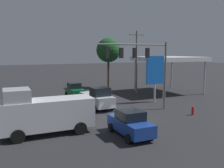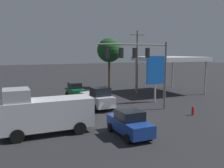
# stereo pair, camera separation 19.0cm
# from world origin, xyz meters

# --- Properties ---
(ground_plane) EXTENTS (200.00, 200.00, 0.00)m
(ground_plane) POSITION_xyz_m (0.00, 0.00, 0.00)
(ground_plane) COLOR #262628
(traffic_signal_assembly) EXTENTS (7.80, 0.43, 7.19)m
(traffic_signal_assembly) POSITION_xyz_m (-2.76, -1.11, 5.46)
(traffic_signal_assembly) COLOR slate
(traffic_signal_assembly) RESTS_ON ground
(utility_pole) EXTENTS (2.40, 0.26, 9.15)m
(utility_pole) POSITION_xyz_m (-8.13, -10.85, 4.86)
(utility_pole) COLOR slate
(utility_pole) RESTS_ON ground
(gas_station_canopy) EXTENTS (8.39, 8.68, 5.40)m
(gas_station_canopy) POSITION_xyz_m (-13.15, -9.88, 5.04)
(gas_station_canopy) COLOR silver
(gas_station_canopy) RESTS_ON ground
(price_sign) EXTENTS (2.44, 0.27, 5.67)m
(price_sign) POSITION_xyz_m (-7.06, -4.65, 3.81)
(price_sign) COLOR #B7B7BC
(price_sign) RESTS_ON ground
(hatchback_crossing) EXTENTS (2.01, 3.83, 1.97)m
(hatchback_crossing) POSITION_xyz_m (0.90, -11.94, 0.95)
(hatchback_crossing) COLOR #0C592D
(hatchback_crossing) RESTS_ON ground
(pickup_parked) EXTENTS (2.50, 5.31, 2.40)m
(pickup_parked) POSITION_xyz_m (0.58, -4.55, 1.11)
(pickup_parked) COLOR silver
(pickup_parked) RESTS_ON ground
(sedan_waiting) EXTENTS (2.09, 4.42, 1.93)m
(sedan_waiting) POSITION_xyz_m (1.74, 4.82, 0.95)
(sedan_waiting) COLOR navy
(sedan_waiting) RESTS_ON ground
(delivery_truck) EXTENTS (6.85, 2.67, 3.58)m
(delivery_truck) POSITION_xyz_m (7.39, 1.87, 1.69)
(delivery_truck) COLOR silver
(delivery_truck) RESTS_ON ground
(street_tree) EXTENTS (4.12, 4.12, 8.47)m
(street_tree) POSITION_xyz_m (-7.10, -18.46, 6.38)
(street_tree) COLOR #4C331E
(street_tree) RESTS_ON ground
(fire_hydrant) EXTENTS (0.24, 0.24, 0.88)m
(fire_hydrant) POSITION_xyz_m (-6.79, 2.22, 0.44)
(fire_hydrant) COLOR red
(fire_hydrant) RESTS_ON ground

